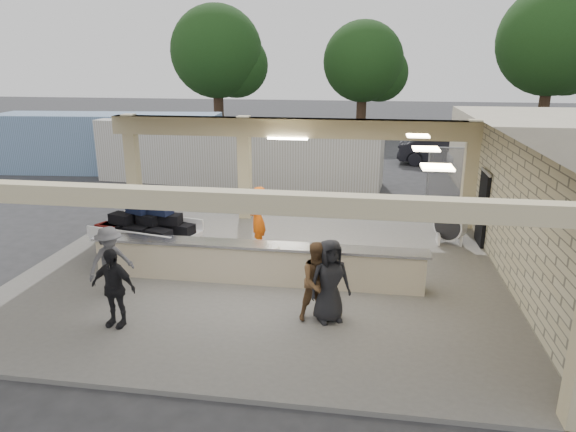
% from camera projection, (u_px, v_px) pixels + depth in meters
% --- Properties ---
extents(ground, '(120.00, 120.00, 0.00)m').
position_uv_depth(ground, '(260.00, 277.00, 13.08)').
color(ground, '#2C2C2F').
rests_on(ground, ground).
extents(pavilion, '(12.01, 10.00, 3.55)m').
position_uv_depth(pavilion, '(273.00, 219.00, 13.29)').
color(pavilion, '#615E5A').
rests_on(pavilion, ground).
extents(baggage_counter, '(8.20, 0.58, 0.98)m').
position_uv_depth(baggage_counter, '(256.00, 263.00, 12.44)').
color(baggage_counter, beige).
rests_on(baggage_counter, pavilion).
extents(luggage_cart, '(2.88, 2.12, 1.52)m').
position_uv_depth(luggage_cart, '(146.00, 228.00, 13.93)').
color(luggage_cart, white).
rests_on(luggage_cart, pavilion).
extents(drum_fan, '(0.93, 0.84, 1.04)m').
position_uv_depth(drum_fan, '(450.00, 225.00, 15.02)').
color(drum_fan, white).
rests_on(drum_fan, pavilion).
extents(baggage_handler, '(0.41, 0.69, 1.81)m').
position_uv_depth(baggage_handler, '(258.00, 218.00, 14.57)').
color(baggage_handler, '#FF600D').
rests_on(baggage_handler, pavilion).
extents(passenger_a, '(0.89, 0.71, 1.68)m').
position_uv_depth(passenger_a, '(318.00, 281.00, 10.54)').
color(passenger_a, brown).
rests_on(passenger_a, pavilion).
extents(passenger_b, '(1.01, 0.47, 1.66)m').
position_uv_depth(passenger_b, '(113.00, 288.00, 10.29)').
color(passenger_b, black).
rests_on(passenger_b, pavilion).
extents(passenger_c, '(0.93, 1.08, 1.66)m').
position_uv_depth(passenger_c, '(111.00, 262.00, 11.60)').
color(passenger_c, '#525258').
rests_on(passenger_c, pavilion).
extents(passenger_d, '(0.93, 0.70, 1.77)m').
position_uv_depth(passenger_d, '(330.00, 281.00, 10.47)').
color(passenger_d, black).
rests_on(passenger_d, pavilion).
extents(car_white_a, '(5.38, 3.12, 1.45)m').
position_uv_depth(car_white_a, '(505.00, 162.00, 24.04)').
color(car_white_a, silver).
rests_on(car_white_a, ground).
extents(car_dark, '(4.74, 2.18, 1.53)m').
position_uv_depth(car_dark, '(443.00, 151.00, 26.73)').
color(car_dark, black).
rests_on(car_dark, ground).
extents(container_white, '(12.85, 3.65, 2.75)m').
position_uv_depth(container_white, '(238.00, 152.00, 22.82)').
color(container_white, silver).
rests_on(container_white, ground).
extents(container_blue, '(10.98, 3.55, 2.81)m').
position_uv_depth(container_blue, '(110.00, 143.00, 25.16)').
color(container_blue, '#7895C0').
rests_on(container_blue, ground).
extents(tree_left, '(6.60, 6.30, 9.00)m').
position_uv_depth(tree_left, '(222.00, 56.00, 35.42)').
color(tree_left, '#382619').
rests_on(tree_left, ground).
extents(tree_mid, '(6.00, 5.60, 8.00)m').
position_uv_depth(tree_mid, '(368.00, 65.00, 36.02)').
color(tree_mid, '#382619').
rests_on(tree_mid, ground).
extents(tree_right, '(7.20, 7.00, 10.00)m').
position_uv_depth(tree_right, '(557.00, 45.00, 32.94)').
color(tree_right, '#382619').
rests_on(tree_right, ground).
extents(adjacent_building, '(6.00, 8.00, 3.20)m').
position_uv_depth(adjacent_building, '(541.00, 156.00, 20.67)').
color(adjacent_building, beige).
rests_on(adjacent_building, ground).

